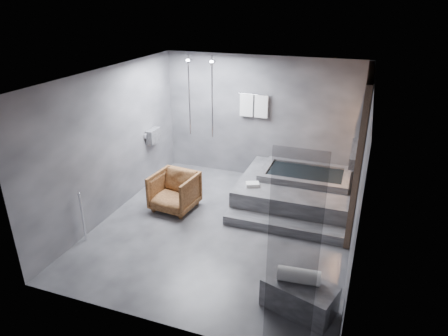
% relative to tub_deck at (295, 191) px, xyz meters
% --- Properties ---
extents(room, '(5.00, 5.04, 2.82)m').
position_rel_tub_deck_xyz_m(room, '(-0.65, -1.21, 1.48)').
color(room, '#303033').
rests_on(room, ground).
extents(tub_deck, '(2.20, 2.00, 0.50)m').
position_rel_tub_deck_xyz_m(tub_deck, '(0.00, 0.00, 0.00)').
color(tub_deck, '#363638').
rests_on(tub_deck, ground).
extents(tub_step, '(2.20, 0.36, 0.18)m').
position_rel_tub_deck_xyz_m(tub_step, '(0.00, -1.18, -0.16)').
color(tub_step, '#363638').
rests_on(tub_step, ground).
extents(concrete_bench, '(1.07, 0.79, 0.43)m').
position_rel_tub_deck_xyz_m(concrete_bench, '(0.62, -3.07, -0.04)').
color(concrete_bench, '#39393B').
rests_on(concrete_bench, ground).
extents(driftwood_chair, '(0.89, 0.91, 0.76)m').
position_rel_tub_deck_xyz_m(driftwood_chair, '(-2.22, -1.09, 0.13)').
color(driftwood_chair, '#412410').
rests_on(driftwood_chair, ground).
extents(rolled_towel, '(0.58, 0.25, 0.20)m').
position_rel_tub_deck_xyz_m(rolled_towel, '(0.59, -3.05, 0.28)').
color(rolled_towel, white).
rests_on(rolled_towel, concrete_bench).
extents(deck_towel, '(0.31, 0.27, 0.07)m').
position_rel_tub_deck_xyz_m(deck_towel, '(-0.76, -0.57, 0.28)').
color(deck_towel, silver).
rests_on(deck_towel, tub_deck).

